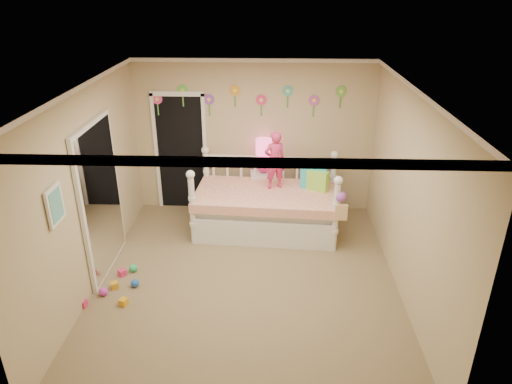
{
  "coord_description": "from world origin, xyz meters",
  "views": [
    {
      "loc": [
        0.32,
        -5.21,
        3.72
      ],
      "look_at": [
        0.1,
        0.6,
        1.05
      ],
      "focal_mm": 32.62,
      "sensor_mm": 36.0,
      "label": 1
    }
  ],
  "objects_px": {
    "child": "(275,160)",
    "nightstand": "(263,192)",
    "table_lamp": "(264,151)",
    "daybed": "(266,195)"
  },
  "relations": [
    {
      "from": "child",
      "to": "nightstand",
      "type": "relative_size",
      "value": 1.26
    },
    {
      "from": "daybed",
      "to": "nightstand",
      "type": "xyz_separation_m",
      "value": [
        -0.06,
        0.63,
        -0.24
      ]
    },
    {
      "from": "child",
      "to": "table_lamp",
      "type": "distance_m",
      "value": 0.52
    },
    {
      "from": "daybed",
      "to": "nightstand",
      "type": "relative_size",
      "value": 3.05
    },
    {
      "from": "table_lamp",
      "to": "nightstand",
      "type": "bearing_deg",
      "value": 180.0
    },
    {
      "from": "daybed",
      "to": "nightstand",
      "type": "bearing_deg",
      "value": 98.75
    },
    {
      "from": "child",
      "to": "nightstand",
      "type": "bearing_deg",
      "value": -90.06
    },
    {
      "from": "child",
      "to": "table_lamp",
      "type": "height_order",
      "value": "child"
    },
    {
      "from": "child",
      "to": "daybed",
      "type": "bearing_deg",
      "value": 29.38
    },
    {
      "from": "daybed",
      "to": "table_lamp",
      "type": "height_order",
      "value": "table_lamp"
    }
  ]
}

